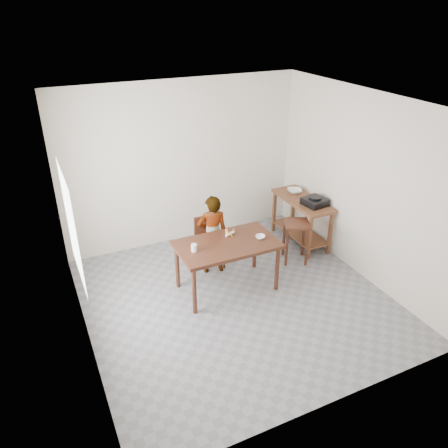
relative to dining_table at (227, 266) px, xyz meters
name	(u,v)px	position (x,y,z in m)	size (l,w,h in m)	color
floor	(236,300)	(0.00, -0.30, -0.40)	(4.00, 4.00, 0.04)	gray
ceiling	(239,102)	(0.00, -0.30, 2.35)	(4.00, 4.00, 0.04)	white
wall_back	(182,164)	(0.00, 1.72, 0.98)	(4.00, 0.04, 2.70)	silver
wall_front	(340,303)	(0.00, -2.32, 0.98)	(4.00, 0.04, 2.70)	silver
wall_left	(71,247)	(-2.02, -0.30, 0.98)	(0.04, 4.00, 2.70)	silver
wall_right	(363,186)	(2.02, -0.30, 0.98)	(0.04, 4.00, 2.70)	silver
window_pane	(71,226)	(-1.97, -0.10, 1.12)	(0.02, 1.10, 1.30)	white
dining_table	(227,266)	(0.00, 0.00, 0.00)	(1.40, 0.80, 0.75)	#432114
prep_counter	(301,221)	(1.72, 0.70, 0.03)	(0.50, 1.20, 0.80)	brown
child	(212,235)	(0.00, 0.51, 0.25)	(0.46, 0.30, 1.26)	silver
dining_chair	(210,243)	(0.03, 0.67, 0.02)	(0.38, 0.38, 0.79)	#432114
stool	(295,242)	(1.31, 0.23, -0.04)	(0.38, 0.38, 0.67)	#432114
glass_tumbler	(194,248)	(-0.49, 0.00, 0.43)	(0.08, 0.08, 0.10)	silver
small_bowl	(260,237)	(0.48, -0.08, 0.40)	(0.14, 0.14, 0.04)	white
banana	(230,233)	(0.13, 0.18, 0.41)	(0.18, 0.13, 0.06)	gold
serving_bowl	(295,191)	(1.75, 0.99, 0.46)	(0.24, 0.24, 0.06)	white
gas_burner	(315,202)	(1.77, 0.43, 0.48)	(0.34, 0.34, 0.11)	black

